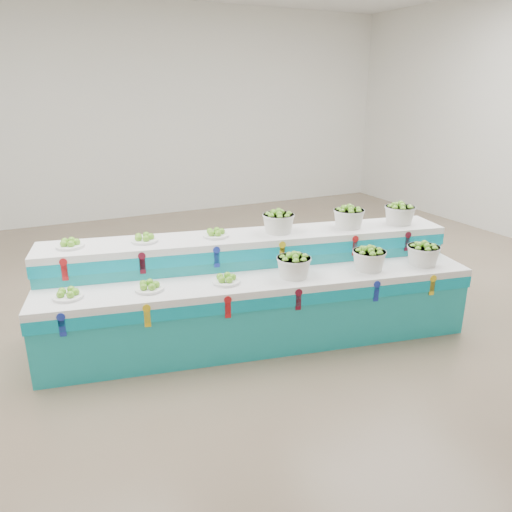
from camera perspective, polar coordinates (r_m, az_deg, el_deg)
name	(u,v)px	position (r m, az deg, el deg)	size (l,w,h in m)	color
ground	(273,305)	(5.92, 1.94, -5.69)	(10.00, 10.00, 0.00)	brown
back_wall	(156,113)	(10.10, -11.49, 15.96)	(10.00, 10.00, 0.00)	silver
display_stand	(256,289)	(5.05, 0.00, -3.86)	(4.27, 1.10, 1.02)	teal
plate_lower_left	(68,293)	(4.62, -20.97, -4.02)	(0.27, 0.27, 0.09)	white
plate_lower_mid	(149,285)	(4.58, -12.30, -3.35)	(0.27, 0.27, 0.09)	white
plate_lower_right	(226,278)	(4.64, -3.50, -2.59)	(0.27, 0.27, 0.09)	white
basket_lower_left	(294,265)	(4.78, 4.40, -1.05)	(0.33, 0.33, 0.24)	silver
basket_lower_mid	(369,258)	(5.08, 12.97, -0.26)	(0.33, 0.33, 0.24)	silver
basket_lower_right	(423,253)	(5.38, 18.81, 0.28)	(0.33, 0.33, 0.24)	silver
plate_upper_left	(70,243)	(5.01, -20.79, 1.45)	(0.27, 0.27, 0.09)	white
plate_upper_mid	(144,237)	(4.98, -12.83, 2.11)	(0.27, 0.27, 0.09)	white
plate_upper_right	(215,232)	(5.04, -4.72, 2.73)	(0.27, 0.27, 0.09)	white
basket_upper_left	(278,221)	(5.17, 2.61, 4.03)	(0.33, 0.33, 0.24)	silver
basket_upper_mid	(349,217)	(5.45, 10.70, 4.50)	(0.33, 0.33, 0.24)	silver
basket_upper_right	(400,213)	(5.73, 16.31, 4.77)	(0.33, 0.33, 0.24)	silver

